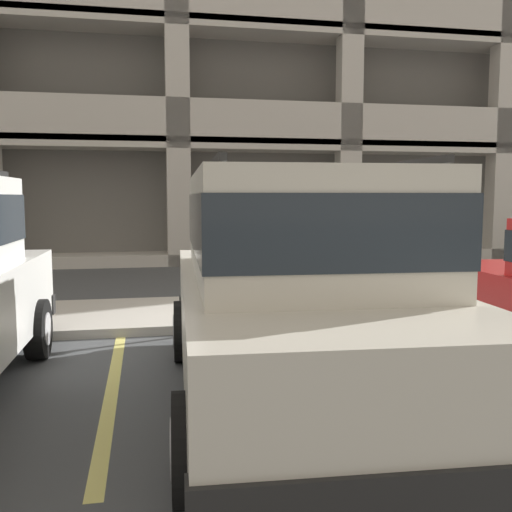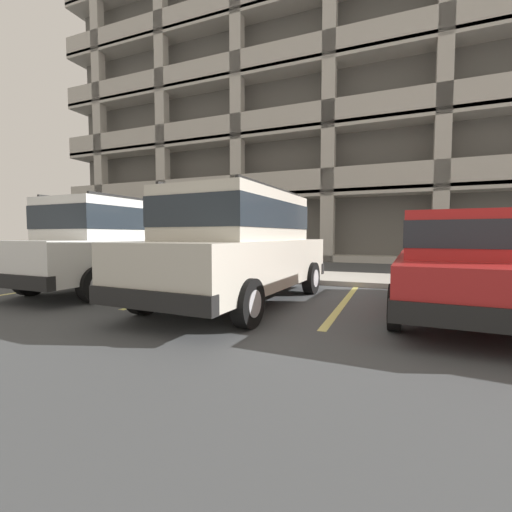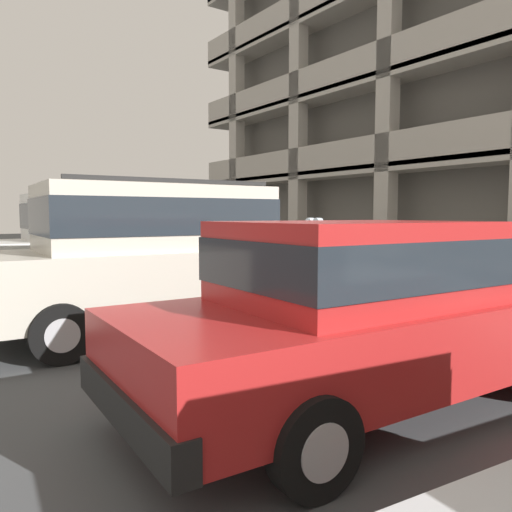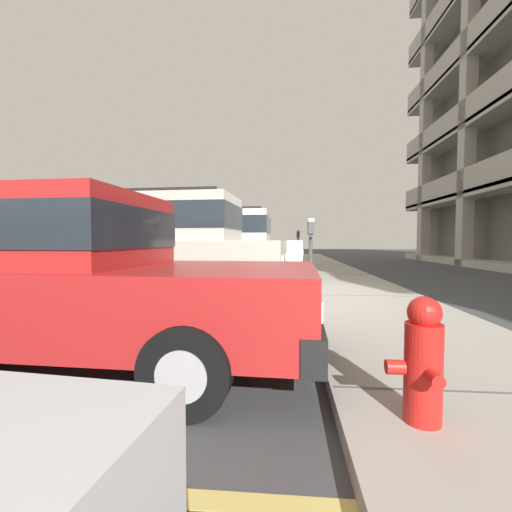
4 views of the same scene
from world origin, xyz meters
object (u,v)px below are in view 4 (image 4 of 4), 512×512
Objects in this scene: red_sedan at (219,242)px; parking_meter_near at (311,238)px; silver_suv at (162,243)px; fire_hydrant at (423,361)px; parking_meter_far at (298,239)px; dark_hatchback at (60,274)px.

parking_meter_near is at bearing 37.51° from red_sedan.
silver_suv is 6.97× the size of fire_hydrant.
silver_suv is 7.23m from parking_meter_far.
fire_hydrant is at bearing 72.40° from dark_hatchback.
silver_suv is 3.35m from red_sedan.
parking_meter_near is (-3.57, 2.52, 0.36)m from dark_hatchback.
parking_meter_near is at bearing 147.10° from dark_hatchback.
silver_suv reaches higher than fire_hydrant.
fire_hydrant is at bearing 1.60° from parking_meter_far.
red_sedan is 3.42× the size of parking_meter_far.
silver_suv is 1.01× the size of red_sedan.
parking_meter_far is at bearing -179.86° from parking_meter_near.
red_sedan is 4.03m from parking_meter_near.
red_sedan is at bearing -143.54° from parking_meter_near.
dark_hatchback is at bearing -13.88° from parking_meter_far.
silver_suv reaches higher than parking_meter_far.
parking_meter_far is at bearing 159.94° from silver_suv.
dark_hatchback is (6.81, -0.13, -0.27)m from red_sedan.
dark_hatchback is at bearing 8.72° from silver_suv.
silver_suv and red_sedan have the same top height.
dark_hatchback is 10.46m from parking_meter_far.
dark_hatchback is at bearing -0.04° from red_sedan.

